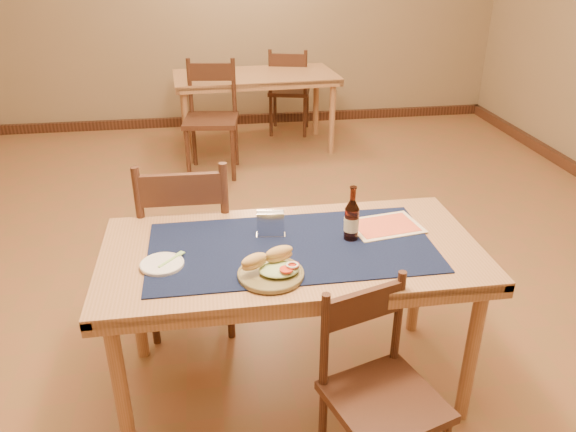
{
  "coord_description": "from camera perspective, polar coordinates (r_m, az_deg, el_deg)",
  "views": [
    {
      "loc": [
        -0.33,
        -2.84,
        1.93
      ],
      "look_at": [
        0.0,
        -0.7,
        0.85
      ],
      "focal_mm": 35.0,
      "sensor_mm": 36.0,
      "label": 1
    }
  ],
  "objects": [
    {
      "name": "fork",
      "position": [
        2.31,
        -11.58,
        -4.2
      ],
      "size": [
        0.11,
        0.12,
        0.0
      ],
      "color": "#97D072",
      "rests_on": "side_plate"
    },
    {
      "name": "back_table",
      "position": [
        5.62,
        -3.34,
        13.39
      ],
      "size": [
        1.6,
        0.87,
        0.75
      ],
      "color": "#A5744D",
      "rests_on": "ground"
    },
    {
      "name": "beer_bottle",
      "position": [
        2.41,
        6.48,
        -0.39
      ],
      "size": [
        0.06,
        0.06,
        0.24
      ],
      "color": "#45180C",
      "rests_on": "placemat"
    },
    {
      "name": "baseboard",
      "position": [
        3.42,
        -1.78,
        -6.87
      ],
      "size": [
        6.0,
        7.0,
        0.1
      ],
      "color": "#462719",
      "rests_on": "ground"
    },
    {
      "name": "napkin_holder",
      "position": [
        2.44,
        -1.78,
        -0.87
      ],
      "size": [
        0.13,
        0.06,
        0.11
      ],
      "color": "silver",
      "rests_on": "placemat"
    },
    {
      "name": "side_plate",
      "position": [
        2.29,
        -12.68,
        -4.76
      ],
      "size": [
        0.17,
        0.17,
        0.01
      ],
      "color": "white",
      "rests_on": "placemat"
    },
    {
      "name": "chair_main_far",
      "position": [
        2.96,
        -10.1,
        -2.47
      ],
      "size": [
        0.47,
        0.47,
        1.0
      ],
      "color": "#462719",
      "rests_on": "ground"
    },
    {
      "name": "chair_main_near",
      "position": [
        2.2,
        9.25,
        -17.09
      ],
      "size": [
        0.48,
        0.48,
        0.82
      ],
      "color": "#462719",
      "rests_on": "ground"
    },
    {
      "name": "menu_card",
      "position": [
        2.57,
        9.84,
        -0.99
      ],
      "size": [
        0.34,
        0.27,
        0.01
      ],
      "color": "beige",
      "rests_on": "placemat"
    },
    {
      "name": "sandwich_plate",
      "position": [
        2.17,
        -1.65,
        -5.42
      ],
      "size": [
        0.26,
        0.26,
        0.1
      ],
      "color": "brown",
      "rests_on": "placemat"
    },
    {
      "name": "chair_back_far",
      "position": [
        6.14,
        0.11,
        12.72
      ],
      "size": [
        0.51,
        0.51,
        0.92
      ],
      "color": "#462719",
      "rests_on": "ground"
    },
    {
      "name": "room",
      "position": [
        2.91,
        -2.17,
        15.95
      ],
      "size": [
        6.04,
        7.04,
        2.84
      ],
      "color": "brown",
      "rests_on": "ground"
    },
    {
      "name": "main_table",
      "position": [
        2.42,
        0.36,
        -4.91
      ],
      "size": [
        1.6,
        0.8,
        0.75
      ],
      "color": "#A5744D",
      "rests_on": "ground"
    },
    {
      "name": "chair_back_near",
      "position": [
        5.08,
        -7.78,
        10.0
      ],
      "size": [
        0.51,
        0.51,
        0.99
      ],
      "color": "#462719",
      "rests_on": "ground"
    },
    {
      "name": "placemat",
      "position": [
        2.38,
        0.36,
        -3.15
      ],
      "size": [
        1.2,
        0.6,
        0.01
      ],
      "primitive_type": "cube",
      "color": "#0E1935",
      "rests_on": "main_table"
    }
  ]
}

